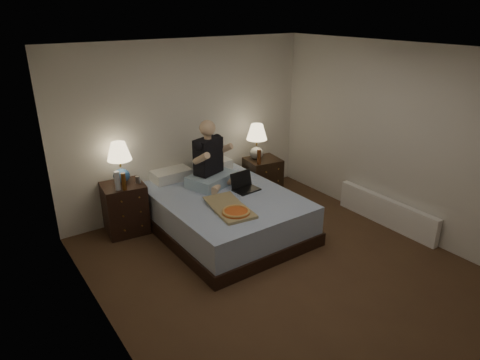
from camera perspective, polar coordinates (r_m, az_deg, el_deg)
floor at (r=5.21m, az=5.78°, el=-11.81°), size 4.00×4.50×0.00m
ceiling at (r=4.34m, az=7.09°, el=16.69°), size 4.00×4.50×0.00m
wall_back at (r=6.41m, az=-6.96°, el=7.08°), size 4.00×0.00×2.50m
wall_left at (r=3.74m, az=-17.67°, el=-5.24°), size 0.00×4.50×2.50m
wall_right at (r=6.08m, az=20.86°, el=4.93°), size 0.00×4.50×2.50m
bed at (r=5.90m, az=-2.29°, el=-4.28°), size 1.67×2.21×0.55m
nightstand_left at (r=6.04m, az=-15.07°, el=-3.64°), size 0.59×0.54×0.70m
nightstand_right at (r=6.87m, az=3.02°, el=0.19°), size 0.57×0.52×0.66m
lamp_left at (r=5.88m, az=-15.70°, el=2.24°), size 0.40×0.40×0.56m
lamp_right at (r=6.68m, az=2.23°, el=5.12°), size 0.39×0.39×0.56m
water_bottle at (r=5.70m, az=-16.05°, el=-0.10°), size 0.07×0.07×0.25m
soda_can at (r=5.87m, az=-13.47°, el=0.05°), size 0.07×0.07×0.10m
beer_bottle_left at (r=5.68m, az=-15.24°, el=-0.19°), size 0.06×0.06×0.23m
beer_bottle_right at (r=6.50m, az=2.54°, el=3.10°), size 0.06×0.06×0.23m
person at (r=5.93m, az=-3.91°, el=3.53°), size 0.79×0.70×0.93m
laptop at (r=5.84m, az=0.88°, el=-0.32°), size 0.36×0.31×0.24m
pizza_box at (r=5.19m, az=-0.54°, el=-4.34°), size 0.49×0.80×0.08m
radiator at (r=6.41m, az=18.90°, el=-4.03°), size 0.10×1.60×0.40m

